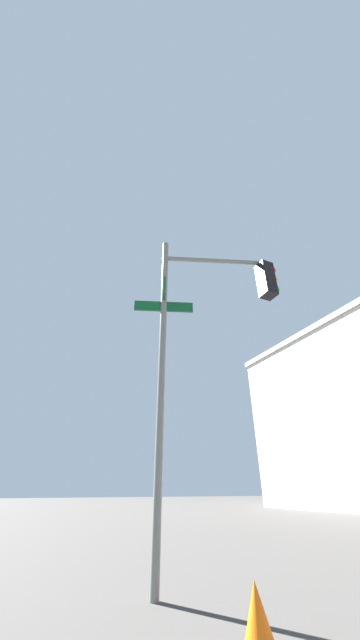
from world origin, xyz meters
The scene contains 2 objects.
traffic_signal_near centered at (-6.69, -5.84, 4.03)m, with size 1.33×2.71×5.75m.
traffic_cone centered at (-5.00, -6.69, 0.29)m, with size 0.36×0.36×0.58m, color orange.
Camera 1 is at (-2.60, -8.38, 1.16)m, focal length 16.60 mm.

